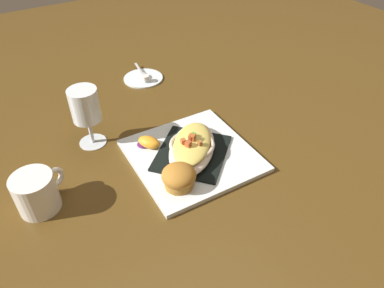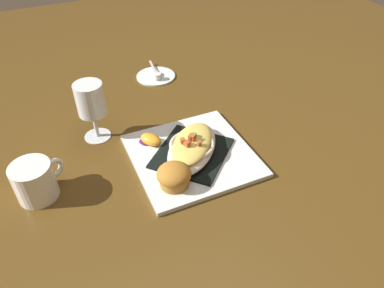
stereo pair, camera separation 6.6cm
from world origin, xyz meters
The scene contains 11 objects.
ground_plane centered at (0.00, 0.00, 0.00)m, with size 2.60×2.60×0.00m, color #533916.
square_plate centered at (0.00, 0.00, 0.01)m, with size 0.28×0.28×0.01m, color white.
folded_napkin centered at (0.00, 0.00, 0.01)m, with size 0.17×0.16×0.01m, color black.
gratin_dish centered at (0.00, 0.00, 0.04)m, with size 0.21×0.22×0.05m.
muffin centered at (0.08, 0.08, 0.04)m, with size 0.08×0.08×0.05m.
orange_garnish centered at (0.08, -0.08, 0.02)m, with size 0.06×0.07×0.03m.
coffee_mug centered at (0.35, -0.03, 0.04)m, with size 0.11×0.08×0.08m.
stemmed_glass centered at (0.19, -0.18, 0.10)m, with size 0.07×0.07×0.15m.
creamer_saucer centered at (-0.07, -0.41, 0.00)m, with size 0.13×0.13×0.01m, color white.
spoon centered at (-0.07, -0.42, 0.01)m, with size 0.03×0.11×0.01m.
creamer_cup_0 centered at (-0.06, -0.38, 0.02)m, with size 0.02×0.02×0.02m, color white.
Camera 1 is at (0.34, 0.55, 0.58)m, focal length 33.40 mm.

